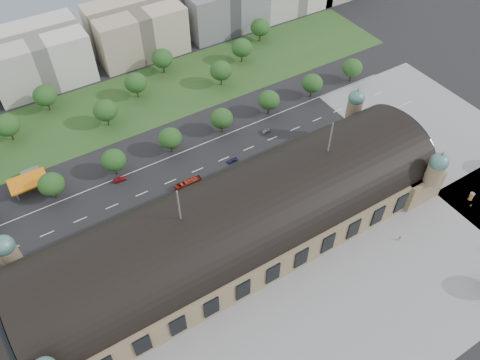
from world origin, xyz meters
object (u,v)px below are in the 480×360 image
bus_west (189,184)px  pedestrian_2 (471,205)px  traffic_car_6 (357,120)px  petrol_station (30,178)px  traffic_car_5 (266,131)px  parked_car_5 (131,232)px  parked_car_1 (35,269)px  advertising_column (471,196)px  traffic_car_3 (120,179)px  parked_car_0 (69,265)px  bus_east (288,150)px  parked_car_6 (132,226)px  bus_mid (249,168)px  parked_car_2 (49,274)px  traffic_car_4 (232,160)px  parked_car_4 (98,241)px  parked_car_3 (68,255)px  pedestrian_0 (399,239)px

bus_west → pedestrian_2: size_ratio=5.71×
traffic_car_6 → pedestrian_2: (2.62, -59.72, 0.17)m
petrol_station → traffic_car_5: 96.66m
parked_car_5 → parked_car_1: bearing=-128.8°
traffic_car_5 → advertising_column: size_ratio=1.20×
traffic_car_3 → parked_car_0: 40.14m
petrol_station → bus_east: size_ratio=1.07×
traffic_car_5 → advertising_column: advertising_column is taller
traffic_car_5 → parked_car_6: parked_car_6 is taller
bus_mid → parked_car_1: bearing=86.0°
parked_car_2 → parked_car_6: size_ratio=1.06×
parked_car_6 → bus_mid: bus_mid is taller
parked_car_1 → pedestrian_2: (144.25, -56.88, 0.25)m
traffic_car_4 → bus_mid: 8.31m
parked_car_4 → bus_east: bearing=67.6°
traffic_car_4 → bus_mid: (2.78, -7.79, 0.89)m
traffic_car_4 → parked_car_3: 71.42m
petrol_station → traffic_car_5: petrol_station is taller
parked_car_3 → parked_car_6: parked_car_3 is taller
parked_car_3 → advertising_column: (136.10, -54.32, 1.01)m
traffic_car_3 → parked_car_0: traffic_car_3 is taller
traffic_car_5 → bus_west: (-43.12, -10.68, 0.83)m
traffic_car_6 → parked_car_3: traffic_car_6 is taller
parked_car_2 → pedestrian_0: bearing=40.7°
parked_car_0 → parked_car_2: (-6.68, 0.00, 0.12)m
parked_car_5 → parked_car_2: bearing=-121.4°
traffic_car_4 → parked_car_2: 79.61m
traffic_car_6 → parked_car_3: size_ratio=1.27×
traffic_car_4 → pedestrian_2: pedestrian_2 is taller
parked_car_0 → parked_car_1: 10.80m
parked_car_1 → parked_car_2: (3.36, -4.00, 0.10)m
parked_car_0 → bus_east: bus_east is taller
parked_car_5 → pedestrian_2: size_ratio=2.58×
parked_car_3 → pedestrian_2: (133.23, -56.88, 0.19)m
traffic_car_3 → pedestrian_0: pedestrian_0 is taller
traffic_car_6 → parked_car_6: 107.62m
traffic_car_3 → parked_car_3: bearing=132.7°
bus_mid → pedestrian_2: size_ratio=6.26×
traffic_car_3 → parked_car_4: traffic_car_3 is taller
traffic_car_5 → parked_car_3: size_ratio=0.93×
parked_car_4 → bus_west: bearing=76.4°
traffic_car_3 → parked_car_4: bearing=145.9°
parked_car_1 → traffic_car_6: bearing=54.9°
traffic_car_5 → bus_mid: size_ratio=0.35×
bus_west → bus_mid: bus_mid is taller
bus_east → advertising_column: bearing=-141.3°
traffic_car_5 → pedestrian_0: (7.44, -71.68, 0.28)m
traffic_car_6 → parked_car_5: size_ratio=1.15×
parked_car_4 → pedestrian_0: pedestrian_0 is taller
petrol_station → traffic_car_5: bearing=-13.5°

